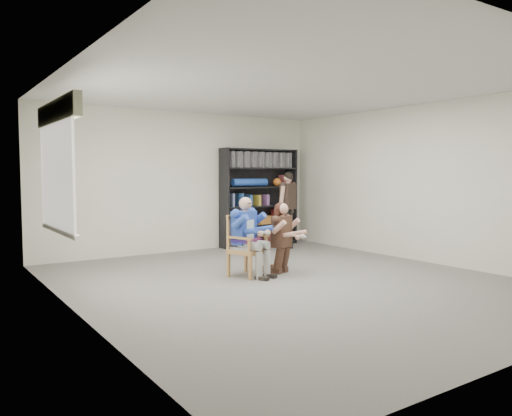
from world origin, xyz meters
TOP-DOWN VIEW (x-y plane):
  - room_shell at (0.00, 0.00)m, footprint 6.00×7.00m
  - floor at (0.00, 0.00)m, footprint 6.00×7.00m
  - window_left at (-2.95, 1.00)m, footprint 0.16×2.00m
  - armchair at (-0.29, 0.69)m, footprint 0.69×0.68m
  - seated_man at (-0.29, 0.69)m, footprint 0.74×0.87m
  - kneeling_woman at (0.29, 0.57)m, footprint 0.70×0.87m
  - bookshelf at (1.70, 3.28)m, footprint 1.80×0.38m
  - standing_man at (1.90, 2.52)m, footprint 0.56×0.43m

SIDE VIEW (x-z plane):
  - floor at x=0.00m, z-range -0.01..0.01m
  - armchair at x=-0.29m, z-range 0.00..0.94m
  - kneeling_woman at x=0.29m, z-range 0.00..1.12m
  - seated_man at x=-0.29m, z-range 0.00..1.23m
  - standing_man at x=1.90m, z-range 0.00..1.61m
  - bookshelf at x=1.70m, z-range 0.00..2.10m
  - room_shell at x=0.00m, z-range 0.00..2.80m
  - window_left at x=-2.95m, z-range 0.76..2.50m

